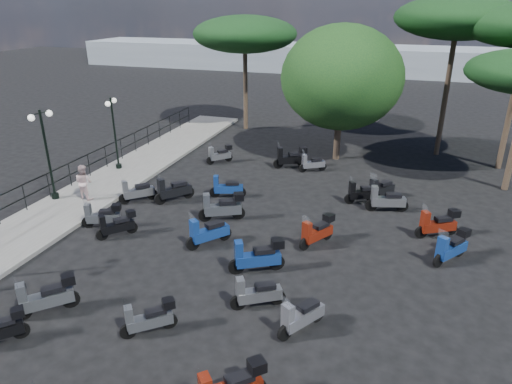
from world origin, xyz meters
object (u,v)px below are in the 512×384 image
(scooter_11, at_px, (291,158))
(scooter_23, at_px, (386,200))
(lamp_post_2, at_px, (114,129))
(scooter_16, at_px, (222,207))
(scooter_14, at_px, (257,257))
(scooter_28, at_px, (438,224))
(scooter_26, at_px, (301,317))
(scooter_2, at_px, (117,225))
(scooter_4, at_px, (137,192))
(scooter_9, at_px, (173,191))
(scooter_21, at_px, (317,232))
(pedestrian_far, at_px, (84,182))
(scooter_15, at_px, (208,233))
(scooter_20, at_px, (257,294))
(pine_0, at_px, (458,18))
(scooter_7, at_px, (149,319))
(scooter_5, at_px, (220,155))
(scooter_29, at_px, (362,193))
(lamp_post_1, at_px, (47,149))
(scooter_8, at_px, (46,297))
(scooter_3, at_px, (102,216))
(broadleaf_tree, at_px, (342,78))
(pine_2, at_px, (245,34))
(scooter_17, at_px, (312,164))
(scooter_22, at_px, (380,189))
(scooter_27, at_px, (451,248))

(scooter_11, height_order, scooter_23, scooter_11)
(lamp_post_2, bearing_deg, scooter_16, -40.50)
(scooter_14, xyz_separation_m, scooter_28, (5.53, 4.28, -0.04))
(scooter_11, distance_m, scooter_26, 12.68)
(scooter_2, bearing_deg, scooter_4, -29.96)
(scooter_9, height_order, scooter_21, scooter_9)
(pedestrian_far, xyz_separation_m, scooter_28, (14.23, 1.35, -0.41))
(scooter_4, height_order, scooter_15, scooter_15)
(scooter_20, height_order, pine_0, pine_0)
(scooter_26, bearing_deg, scooter_7, 52.08)
(scooter_5, distance_m, scooter_29, 8.29)
(lamp_post_1, distance_m, scooter_28, 15.71)
(scooter_15, xyz_separation_m, scooter_23, (5.79, 4.86, -0.01))
(scooter_21, bearing_deg, scooter_14, 89.34)
(scooter_8, height_order, scooter_20, scooter_8)
(scooter_3, bearing_deg, scooter_14, -121.85)
(scooter_9, bearing_deg, scooter_16, -161.40)
(scooter_4, bearing_deg, scooter_7, 169.47)
(lamp_post_1, distance_m, scooter_20, 11.53)
(pedestrian_far, xyz_separation_m, scooter_7, (6.94, -6.58, -0.46))
(lamp_post_2, xyz_separation_m, scooter_29, (12.16, -0.23, -1.75))
(scooter_11, bearing_deg, broadleaf_tree, -70.15)
(scooter_26, bearing_deg, pedestrian_far, 6.55)
(scooter_5, height_order, pine_0, pine_0)
(broadleaf_tree, bearing_deg, scooter_15, -104.29)
(lamp_post_1, height_order, scooter_16, lamp_post_1)
(scooter_3, height_order, pine_2, pine_2)
(scooter_9, distance_m, scooter_28, 10.66)
(scooter_17, xyz_separation_m, scooter_23, (3.84, -3.74, 0.07))
(scooter_2, bearing_deg, lamp_post_1, 18.07)
(lamp_post_2, distance_m, pedestrian_far, 4.10)
(lamp_post_2, xyz_separation_m, scooter_4, (2.99, -3.11, -1.73))
(scooter_15, bearing_deg, scooter_22, -94.34)
(scooter_16, distance_m, pine_2, 15.01)
(scooter_9, distance_m, pine_0, 16.63)
(scooter_9, bearing_deg, pedestrian_far, 58.63)
(scooter_2, xyz_separation_m, scooter_28, (11.13, 3.63, 0.05))
(scooter_16, distance_m, scooter_27, 8.35)
(scooter_3, xyz_separation_m, scooter_17, (6.32, 8.56, -0.06))
(scooter_9, bearing_deg, scooter_8, 131.84)
(scooter_8, bearing_deg, scooter_17, -64.15)
(pedestrian_far, height_order, scooter_22, pedestrian_far)
(lamp_post_2, height_order, scooter_21, lamp_post_2)
(scooter_7, height_order, scooter_11, scooter_11)
(scooter_5, xyz_separation_m, scooter_7, (3.40, -13.11, -0.00))
(scooter_4, height_order, scooter_27, scooter_27)
(scooter_23, distance_m, scooter_26, 8.46)
(scooter_8, distance_m, scooter_11, 14.10)
(lamp_post_1, height_order, pine_0, pine_0)
(scooter_16, xyz_separation_m, scooter_22, (5.75, 4.05, -0.09))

